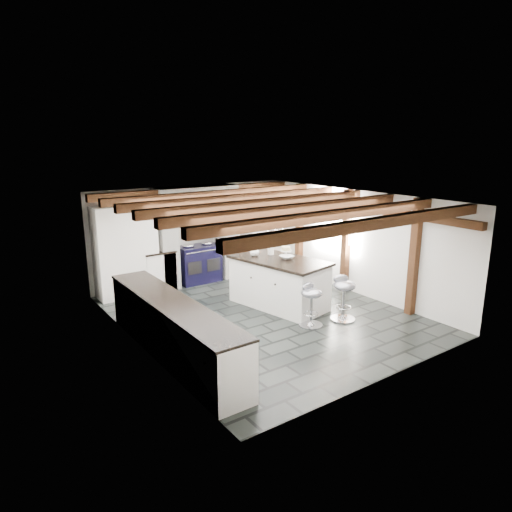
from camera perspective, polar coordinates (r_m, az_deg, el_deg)
ground at (r=9.05m, az=0.95°, el=-7.37°), size 6.00×6.00×0.00m
room_shell at (r=9.57m, az=-6.99°, el=0.43°), size 6.00×6.03×6.00m
range_cooker at (r=11.07m, az=-7.22°, el=-0.86°), size 1.00×0.63×0.99m
kitchen_island at (r=9.39m, az=2.87°, el=-3.25°), size 1.44×2.20×1.34m
bar_stool_near at (r=8.79m, az=10.90°, el=-4.51°), size 0.57×0.57×0.88m
bar_stool_far at (r=8.44m, az=6.89°, el=-5.44°), size 0.44×0.44×0.82m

